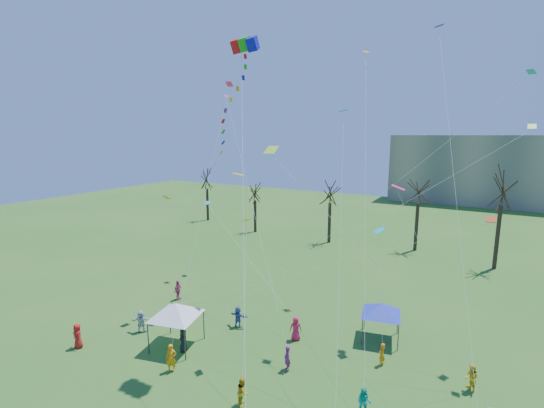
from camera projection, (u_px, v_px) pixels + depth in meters
The scene contains 7 objects.
distant_building at pixel (543, 172), 78.75m from camera, with size 60.00×14.00×15.00m, color gray.
bare_tree_row at pixel (445, 201), 46.16m from camera, with size 70.51×9.41×11.52m.
big_box_kite at pixel (232, 119), 23.13m from camera, with size 4.16×5.77×21.13m.
canopy_tent_white at pixel (176, 310), 26.92m from camera, with size 4.26×4.26×3.28m.
canopy_tent_blue at pixel (381, 309), 27.89m from camera, with size 3.74×3.74×2.86m.
festival_crowd at pixel (270, 359), 24.31m from camera, with size 26.84×10.77×1.85m.
small_kites_aloft at pixel (314, 166), 27.16m from camera, with size 28.93×20.43×31.61m.
Camera 1 is at (11.20, -14.30, 15.05)m, focal length 25.00 mm.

